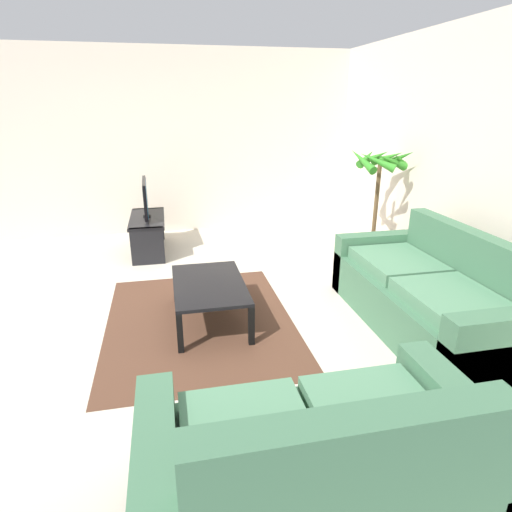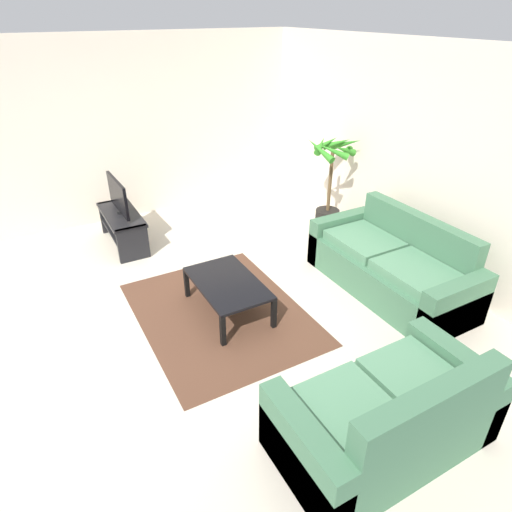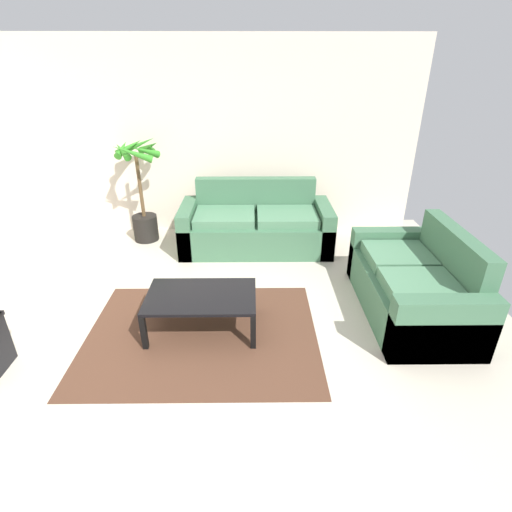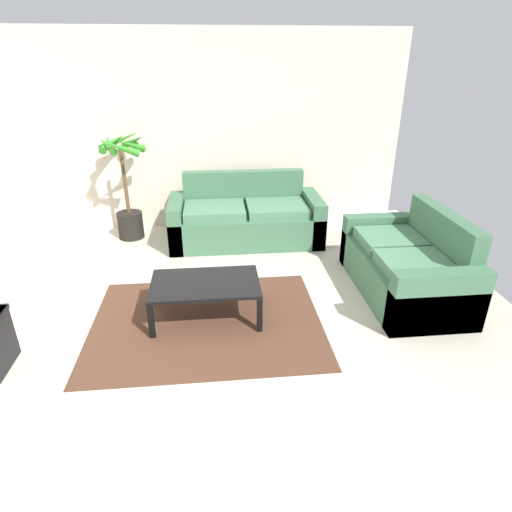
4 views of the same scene
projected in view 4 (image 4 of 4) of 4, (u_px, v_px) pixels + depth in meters
ground_plane at (192, 341)px, 3.86m from camera, size 6.60×6.60×0.00m
wall_back at (193, 134)px, 5.98m from camera, size 6.00×0.06×2.70m
couch_main at (246, 220)px, 5.85m from camera, size 2.04×0.90×0.90m
couch_loveseat at (407, 267)px, 4.55m from camera, size 0.90×1.65×0.90m
coffee_table at (205, 286)px, 4.08m from camera, size 1.04×0.64×0.39m
area_rug at (207, 322)px, 4.13m from camera, size 2.20×1.70×0.01m
potted_palm at (127, 191)px, 5.79m from camera, size 0.65×0.68×1.45m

